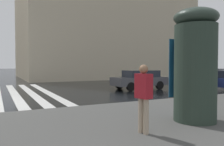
{
  "coord_description": "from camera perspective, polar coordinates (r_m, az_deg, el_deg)",
  "views": [
    {
      "loc": [
        -11.95,
        -0.55,
        1.82
      ],
      "look_at": [
        0.54,
        -6.86,
        1.33
      ],
      "focal_mm": 37.0,
      "sensor_mm": 36.0,
      "label": 1
    }
  ],
  "objects": [
    {
      "name": "billboard_column",
      "position": [
        7.25,
        19.87,
        2.21
      ],
      "size": [
        1.29,
        1.29,
        3.34
      ],
      "color": "#28382D",
      "rests_on": "sidewalk_pavement"
    },
    {
      "name": "car_dark_grey",
      "position": [
        17.4,
        6.87,
        -1.51
      ],
      "size": [
        1.85,
        4.1,
        1.41
      ],
      "color": "#4C4C51",
      "rests_on": "ground_plane"
    },
    {
      "name": "haussmann_block_corner",
      "position": [
        37.39,
        -3.04,
        15.93
      ],
      "size": [
        17.53,
        23.3,
        22.08
      ],
      "color": "beige",
      "rests_on": "ground_plane"
    },
    {
      "name": "pedestrian_approaching_kerb",
      "position": [
        5.67,
        7.8,
        -4.95
      ],
      "size": [
        0.44,
        0.31,
        1.68
      ],
      "color": "maroon",
      "rests_on": "sidewalk_pavement"
    }
  ]
}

